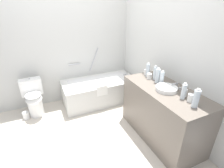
% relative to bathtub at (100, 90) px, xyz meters
% --- Properties ---
extents(ground_plane, '(3.72, 3.72, 0.00)m').
position_rel_bathtub_xyz_m(ground_plane, '(-0.56, -0.88, -0.26)').
color(ground_plane, beige).
extents(wall_back_tiled, '(3.12, 0.10, 2.40)m').
position_rel_bathtub_xyz_m(wall_back_tiled, '(-0.56, 0.43, 0.94)').
color(wall_back_tiled, silver).
rests_on(wall_back_tiled, ground_plane).
extents(wall_right_mirror, '(0.10, 2.90, 2.40)m').
position_rel_bathtub_xyz_m(wall_right_mirror, '(0.85, -0.88, 0.94)').
color(wall_right_mirror, silver).
rests_on(wall_right_mirror, ground_plane).
extents(bathtub, '(1.56, 0.76, 1.11)m').
position_rel_bathtub_xyz_m(bathtub, '(0.00, 0.00, 0.00)').
color(bathtub, silver).
rests_on(bathtub, ground_plane).
extents(toilet, '(0.39, 0.51, 0.70)m').
position_rel_bathtub_xyz_m(toilet, '(-1.31, 0.05, 0.09)').
color(toilet, white).
rests_on(toilet, ground_plane).
extents(vanity_counter, '(0.63, 1.35, 0.84)m').
position_rel_bathtub_xyz_m(vanity_counter, '(0.49, -1.42, 0.16)').
color(vanity_counter, '#6B6056').
rests_on(vanity_counter, ground_plane).
extents(sink_basin, '(0.30, 0.30, 0.06)m').
position_rel_bathtub_xyz_m(sink_basin, '(0.46, -1.46, 0.61)').
color(sink_basin, white).
rests_on(sink_basin, vanity_counter).
extents(sink_faucet, '(0.11, 0.15, 0.09)m').
position_rel_bathtub_xyz_m(sink_faucet, '(0.64, -1.46, 0.62)').
color(sink_faucet, '#AEAEB3').
rests_on(sink_faucet, vanity_counter).
extents(water_bottle_0, '(0.07, 0.07, 0.24)m').
position_rel_bathtub_xyz_m(water_bottle_0, '(0.47, -1.92, 0.69)').
color(water_bottle_0, silver).
rests_on(water_bottle_0, vanity_counter).
extents(water_bottle_1, '(0.06, 0.06, 0.22)m').
position_rel_bathtub_xyz_m(water_bottle_1, '(0.49, -1.72, 0.68)').
color(water_bottle_1, silver).
rests_on(water_bottle_1, vanity_counter).
extents(water_bottle_2, '(0.06, 0.06, 0.22)m').
position_rel_bathtub_xyz_m(water_bottle_2, '(0.52, -1.27, 0.68)').
color(water_bottle_2, silver).
rests_on(water_bottle_2, vanity_counter).
extents(water_bottle_3, '(0.06, 0.06, 0.23)m').
position_rel_bathtub_xyz_m(water_bottle_3, '(0.55, -1.08, 0.69)').
color(water_bottle_3, silver).
rests_on(water_bottle_3, vanity_counter).
extents(water_bottle_4, '(0.07, 0.07, 0.24)m').
position_rel_bathtub_xyz_m(water_bottle_4, '(0.51, -1.19, 0.69)').
color(water_bottle_4, silver).
rests_on(water_bottle_4, vanity_counter).
extents(water_bottle_5, '(0.06, 0.06, 0.24)m').
position_rel_bathtub_xyz_m(water_bottle_5, '(0.51, -0.93, 0.69)').
color(water_bottle_5, silver).
rests_on(water_bottle_5, vanity_counter).
extents(drinking_glass_0, '(0.07, 0.07, 0.10)m').
position_rel_bathtub_xyz_m(drinking_glass_0, '(0.52, -1.82, 0.63)').
color(drinking_glass_0, white).
rests_on(drinking_glass_0, vanity_counter).
extents(drinking_glass_1, '(0.08, 0.08, 0.09)m').
position_rel_bathtub_xyz_m(drinking_glass_1, '(0.49, -1.02, 0.62)').
color(drinking_glass_1, white).
rests_on(drinking_glass_1, vanity_counter).
extents(drinking_glass_2, '(0.07, 0.07, 0.10)m').
position_rel_bathtub_xyz_m(drinking_glass_2, '(0.56, -1.68, 0.63)').
color(drinking_glass_2, white).
rests_on(drinking_glass_2, vanity_counter).
extents(drinking_glass_3, '(0.06, 0.06, 0.10)m').
position_rel_bathtub_xyz_m(drinking_glass_3, '(0.54, -0.86, 0.63)').
color(drinking_glass_3, white).
rests_on(drinking_glass_3, vanity_counter).
extents(toilet_paper_roll, '(0.11, 0.11, 0.14)m').
position_rel_bathtub_xyz_m(toilet_paper_roll, '(-1.50, -0.05, -0.19)').
color(toilet_paper_roll, white).
rests_on(toilet_paper_roll, ground_plane).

